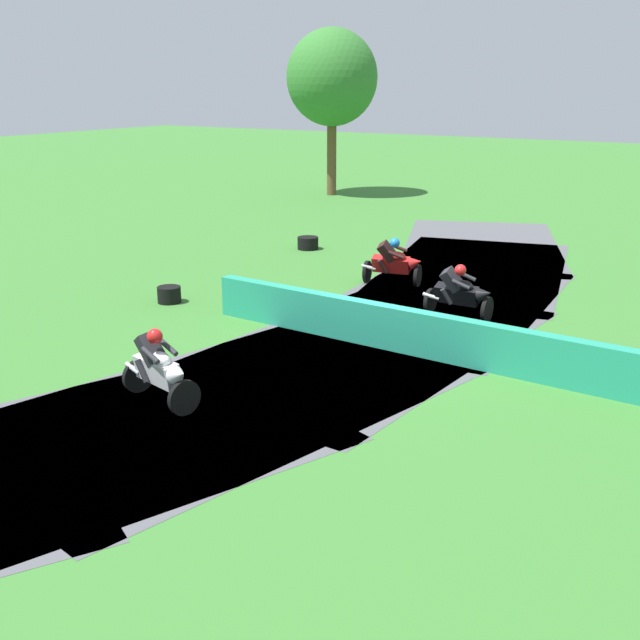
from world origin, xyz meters
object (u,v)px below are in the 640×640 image
(tire_stack_mid_a, at_px, (169,295))
(motorcycle_chase_black, at_px, (460,292))
(motorcycle_trailing_red, at_px, (394,262))
(motorcycle_lead_white, at_px, (159,368))
(tire_stack_mid_b, at_px, (308,243))

(tire_stack_mid_a, bearing_deg, motorcycle_chase_black, 20.07)
(tire_stack_mid_a, bearing_deg, motorcycle_trailing_red, 48.40)
(motorcycle_lead_white, distance_m, motorcycle_trailing_red, 9.40)
(motorcycle_trailing_red, relative_size, tire_stack_mid_a, 2.96)
(motorcycle_trailing_red, distance_m, tire_stack_mid_b, 5.32)
(motorcycle_chase_black, xyz_separation_m, tire_stack_mid_b, (-7.17, 4.82, -0.43))
(motorcycle_chase_black, distance_m, tire_stack_mid_a, 7.05)
(motorcycle_chase_black, relative_size, tire_stack_mid_a, 2.91)
(motorcycle_chase_black, bearing_deg, tire_stack_mid_a, -159.93)
(tire_stack_mid_a, bearing_deg, tire_stack_mid_b, 94.44)
(motorcycle_chase_black, xyz_separation_m, tire_stack_mid_a, (-6.61, -2.42, -0.43))
(motorcycle_chase_black, relative_size, tire_stack_mid_b, 2.50)
(motorcycle_trailing_red, bearing_deg, tire_stack_mid_a, -131.60)
(motorcycle_chase_black, distance_m, motorcycle_trailing_red, 3.35)
(motorcycle_lead_white, distance_m, motorcycle_chase_black, 7.75)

